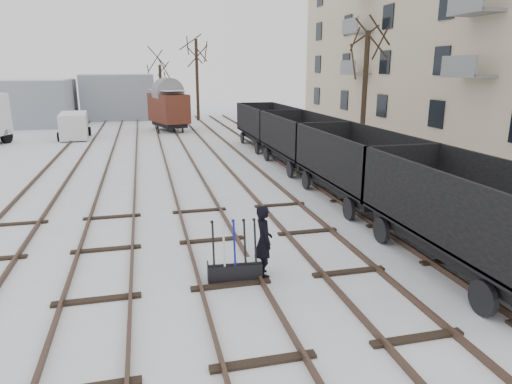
{
  "coord_description": "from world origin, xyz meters",
  "views": [
    {
      "loc": [
        -1.77,
        -9.63,
        4.93
      ],
      "look_at": [
        1.55,
        3.8,
        1.2
      ],
      "focal_mm": 32.0,
      "sensor_mm": 36.0,
      "label": 1
    }
  ],
  "objects_px": {
    "ground_frame": "(235,269)",
    "box_van_wagon": "(168,107)",
    "worker": "(264,241)",
    "panel_van": "(74,125)",
    "freight_wagon_a": "(468,230)"
  },
  "relations": [
    {
      "from": "box_van_wagon",
      "to": "panel_van",
      "type": "distance_m",
      "value": 7.6
    },
    {
      "from": "ground_frame",
      "to": "freight_wagon_a",
      "type": "relative_size",
      "value": 0.23
    },
    {
      "from": "worker",
      "to": "box_van_wagon",
      "type": "bearing_deg",
      "value": -1.19
    },
    {
      "from": "worker",
      "to": "panel_van",
      "type": "height_order",
      "value": "panel_van"
    },
    {
      "from": "ground_frame",
      "to": "worker",
      "type": "relative_size",
      "value": 0.83
    },
    {
      "from": "freight_wagon_a",
      "to": "box_van_wagon",
      "type": "height_order",
      "value": "box_van_wagon"
    },
    {
      "from": "ground_frame",
      "to": "worker",
      "type": "xyz_separation_m",
      "value": [
        0.75,
        0.1,
        0.61
      ]
    },
    {
      "from": "worker",
      "to": "box_van_wagon",
      "type": "height_order",
      "value": "box_van_wagon"
    },
    {
      "from": "worker",
      "to": "panel_van",
      "type": "xyz_separation_m",
      "value": [
        -7.59,
        25.66,
        0.08
      ]
    },
    {
      "from": "box_van_wagon",
      "to": "panel_van",
      "type": "height_order",
      "value": "box_van_wagon"
    },
    {
      "from": "box_van_wagon",
      "to": "panel_van",
      "type": "relative_size",
      "value": 1.11
    },
    {
      "from": "panel_van",
      "to": "box_van_wagon",
      "type": "bearing_deg",
      "value": 16.64
    },
    {
      "from": "freight_wagon_a",
      "to": "box_van_wagon",
      "type": "bearing_deg",
      "value": 100.97
    },
    {
      "from": "ground_frame",
      "to": "box_van_wagon",
      "type": "height_order",
      "value": "box_van_wagon"
    },
    {
      "from": "worker",
      "to": "box_van_wagon",
      "type": "distance_m",
      "value": 28.41
    }
  ]
}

